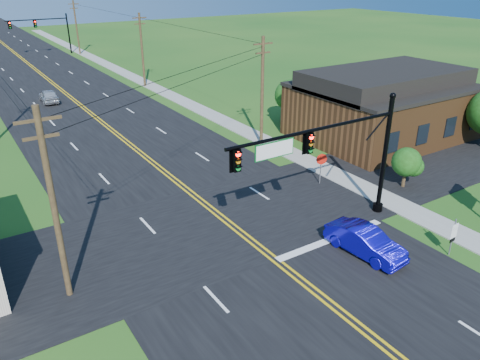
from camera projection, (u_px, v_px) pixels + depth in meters
ground at (378, 346)px, 18.70m from camera, size 260.00×260.00×0.00m
road_main at (63, 93)px, 57.00m from camera, size 16.00×220.00×0.04m
road_cross at (223, 222)px, 27.89m from camera, size 70.00×10.00×0.04m
sidewalk at (177, 98)px, 54.52m from camera, size 2.00×160.00×0.08m
signal_mast_main at (330, 154)px, 25.02m from camera, size 11.30×0.60×7.48m
signal_mast_far at (42, 28)px, 80.32m from camera, size 10.98×0.60×7.48m
brick_building at (382, 111)px, 41.40m from camera, size 14.20×11.20×4.70m
utility_pole_left_a at (53, 204)px, 19.73m from camera, size 1.80×0.28×9.00m
utility_pole_right_a at (262, 90)px, 38.46m from camera, size 1.80×0.28×9.00m
utility_pole_right_b at (142, 49)px, 58.38m from camera, size 1.80×0.28×9.00m
utility_pole_right_c at (76, 26)px, 81.36m from camera, size 1.80×0.28×9.00m
tree_right_back at (290, 95)px, 45.46m from camera, size 3.00×3.00×4.10m
shrub_corner at (407, 162)px, 31.64m from camera, size 2.00×2.00×2.86m
blue_car at (365, 242)px, 24.46m from camera, size 1.99×4.59×1.47m
distant_car at (49, 96)px, 52.65m from camera, size 1.88×4.32×1.45m
route_sign at (453, 234)px, 24.16m from camera, size 0.54×0.09×2.15m
stop_sign at (321, 162)px, 32.19m from camera, size 0.78×0.30×2.27m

